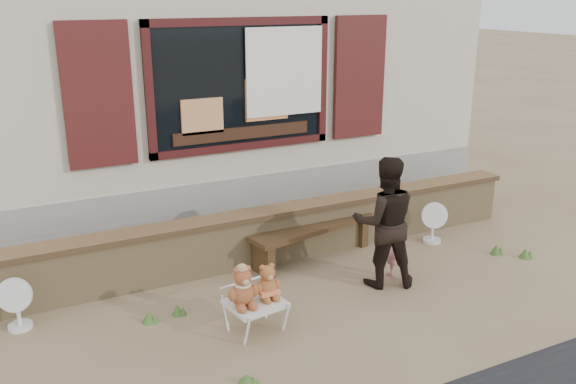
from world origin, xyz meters
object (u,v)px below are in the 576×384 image
folding_chair (255,304)px  teddy_bear_right (267,281)px  adult (385,222)px  child (387,241)px  bench (313,234)px  teddy_bear_left (242,286)px

folding_chair → teddy_bear_right: (0.14, 0.02, 0.22)m
folding_chair → adult: bearing=1.6°
teddy_bear_right → child: child is taller
adult → child: bearing=-118.4°
bench → folding_chair: (-1.35, -1.28, -0.03)m
bench → teddy_bear_right: teddy_bear_right is taller
teddy_bear_right → teddy_bear_left: bearing=-180.0°
teddy_bear_right → child: (1.69, 0.38, -0.04)m
teddy_bear_right → child: size_ratio=0.40×
child → adult: size_ratio=0.62×
child → folding_chair: bearing=3.5°
folding_chair → child: (1.83, 0.40, 0.17)m
teddy_bear_left → child: 2.02m
folding_chair → teddy_bear_right: size_ratio=1.59×
bench → adult: adult is taller
adult → folding_chair: bearing=31.6°
teddy_bear_left → teddy_bear_right: bearing=0.0°
folding_chair → adult: size_ratio=0.39×
teddy_bear_right → folding_chair: bearing=180.0°
teddy_bear_left → teddy_bear_right: size_ratio=1.14×
bench → teddy_bear_left: (-1.49, -1.30, 0.21)m
adult → teddy_bear_right: bearing=31.7°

